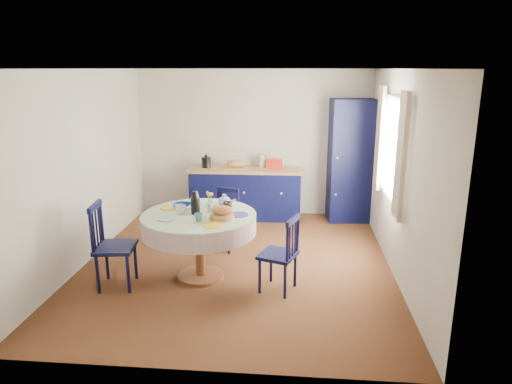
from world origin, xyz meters
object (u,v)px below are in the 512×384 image
Objects in this scene: mug_a at (181,209)px; mug_d at (195,201)px; mug_b at (198,217)px; pantry_cabinet at (351,161)px; cobalt_bowl at (182,206)px; chair_right at (281,253)px; dining_table at (200,224)px; chair_left at (111,245)px; mug_c at (228,206)px; kitchen_counter at (246,192)px; chair_far at (224,219)px.

mug_d is (0.10, 0.35, -0.00)m from mug_a.
pantry_cabinet is at bearing 53.75° from mug_b.
mug_a reaches higher than cobalt_bowl.
mug_d is at bearing 74.95° from mug_a.
chair_right is 1.39m from cobalt_bowl.
dining_table is 1.04m from chair_right.
dining_table reaches higher than cobalt_bowl.
chair_left reaches higher than mug_c.
chair_left is 0.90m from mug_a.
kitchen_counter is 19.04× the size of mug_d.
mug_a is 0.22m from cobalt_bowl.
pantry_cabinet is 2.36× the size of chair_far.
dining_table reaches higher than chair_far.
chair_right is (0.71, -2.67, 0.01)m from kitchen_counter.
chair_right is at bearing -76.21° from kitchen_counter.
pantry_cabinet reaches higher than chair_right.
kitchen_counter is 2.77m from chair_right.
mug_c is at bearing -74.68° from chair_left.
mug_d is (-0.17, 0.61, 0.00)m from mug_b.
kitchen_counter is 2.32m from cobalt_bowl.
pantry_cabinet is at bearing 50.51° from dining_table.
chair_left is at bearing -158.11° from mug_c.
dining_table is 0.42m from mug_c.
dining_table reaches higher than chair_right.
chair_right is 1.03m from mug_b.
mug_b is (0.04, -0.25, 0.17)m from dining_table.
cobalt_bowl is (-0.04, 0.22, -0.02)m from mug_a.
pantry_cabinet is 1.48× the size of dining_table.
chair_far is at bearing 62.81° from cobalt_bowl.
mug_d reaches higher than chair_right.
mug_c reaches higher than mug_b.
chair_left is at bearing -144.26° from cobalt_bowl.
mug_d is (-0.41, -2.08, 0.43)m from kitchen_counter.
pantry_cabinet is at bearing 44.28° from cobalt_bowl.
dining_table reaches higher than chair_left.
mug_d reaches higher than mug_c.
kitchen_counter is 1.85m from pantry_cabinet.
chair_right is at bearing -13.38° from dining_table.
mug_c is (1.30, 0.52, 0.36)m from chair_left.
pantry_cabinet is at bearing 52.35° from mug_c.
dining_table is 1.59× the size of chair_far.
dining_table reaches higher than mug_d.
kitchen_counter is at bearing -145.47° from chair_right.
pantry_cabinet reaches higher than chair_far.
pantry_cabinet reaches higher than mug_a.
mug_d is at bearing -102.13° from kitchen_counter.
kitchen_counter reaches higher than chair_far.
cobalt_bowl is (-1.25, 0.46, 0.40)m from chair_right.
pantry_cabinet is 9.00× the size of cobalt_bowl.
mug_b is at bearing -43.82° from mug_a.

